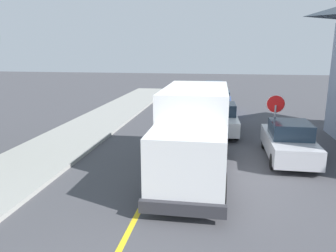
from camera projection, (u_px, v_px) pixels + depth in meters
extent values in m
cube|color=gold|center=(165.00, 159.00, 14.05)|extent=(0.16, 56.00, 0.01)
cube|color=white|center=(195.00, 120.00, 12.89)|extent=(2.42, 5.01, 2.60)
cube|color=white|center=(187.00, 160.00, 9.62)|extent=(2.29, 2.01, 1.70)
cube|color=#1E2D3D|center=(183.00, 158.00, 8.67)|extent=(2.04, 0.09, 0.75)
cube|color=#2D2D33|center=(182.00, 209.00, 8.82)|extent=(2.40, 0.21, 0.36)
cylinder|color=black|center=(221.00, 189.00, 9.88)|extent=(0.30, 1.00, 1.00)
cylinder|color=black|center=(153.00, 185.00, 10.19)|extent=(0.30, 1.00, 1.00)
cylinder|color=black|center=(221.00, 146.00, 14.25)|extent=(0.30, 1.00, 1.00)
cylinder|color=black|center=(173.00, 144.00, 14.57)|extent=(0.30, 1.00, 1.00)
cube|color=silver|center=(221.00, 122.00, 18.37)|extent=(1.95, 4.46, 0.76)
cube|color=#1E2D3D|center=(221.00, 109.00, 18.35)|extent=(1.64, 1.85, 0.64)
cylinder|color=black|center=(236.00, 134.00, 16.99)|extent=(0.24, 0.65, 0.64)
cylinder|color=black|center=(206.00, 133.00, 17.18)|extent=(0.24, 0.65, 0.64)
cylinder|color=black|center=(233.00, 122.00, 19.71)|extent=(0.24, 0.65, 0.64)
cylinder|color=black|center=(207.00, 121.00, 19.90)|extent=(0.24, 0.65, 0.64)
cube|color=#2D4793|center=(218.00, 105.00, 23.79)|extent=(1.89, 4.44, 0.76)
cube|color=#1E2D3D|center=(219.00, 95.00, 23.77)|extent=(1.62, 1.83, 0.64)
cylinder|color=black|center=(229.00, 113.00, 22.38)|extent=(0.23, 0.64, 0.64)
cylinder|color=black|center=(206.00, 113.00, 22.66)|extent=(0.23, 0.64, 0.64)
cylinder|color=black|center=(229.00, 106.00, 25.08)|extent=(0.23, 0.64, 0.64)
cylinder|color=black|center=(208.00, 106.00, 25.35)|extent=(0.23, 0.64, 0.64)
cube|color=#4C564C|center=(214.00, 92.00, 30.84)|extent=(1.89, 4.44, 0.76)
cube|color=#1E2D3D|center=(214.00, 85.00, 30.83)|extent=(1.62, 1.83, 0.64)
cylinder|color=black|center=(222.00, 98.00, 29.46)|extent=(0.23, 0.64, 0.64)
cylinder|color=black|center=(205.00, 98.00, 29.67)|extent=(0.23, 0.64, 0.64)
cylinder|color=black|center=(221.00, 94.00, 32.17)|extent=(0.23, 0.64, 0.64)
cylinder|color=black|center=(205.00, 93.00, 32.38)|extent=(0.23, 0.64, 0.64)
cube|color=#B7B7BC|center=(288.00, 144.00, 13.96)|extent=(1.82, 4.41, 0.76)
cube|color=#1E2D3D|center=(290.00, 129.00, 13.66)|extent=(1.59, 1.81, 0.64)
cylinder|color=black|center=(265.00, 142.00, 15.51)|extent=(0.22, 0.64, 0.64)
cylinder|color=black|center=(299.00, 144.00, 15.26)|extent=(0.22, 0.64, 0.64)
cylinder|color=black|center=(273.00, 162.00, 12.81)|extent=(0.22, 0.64, 0.64)
cylinder|color=black|center=(316.00, 164.00, 12.56)|extent=(0.22, 0.64, 0.64)
cylinder|color=gray|center=(274.00, 129.00, 14.75)|extent=(0.08, 0.08, 2.20)
cylinder|color=red|center=(276.00, 104.00, 14.51)|extent=(0.76, 0.03, 0.76)
cylinder|color=white|center=(276.00, 104.00, 14.53)|extent=(0.80, 0.02, 0.80)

